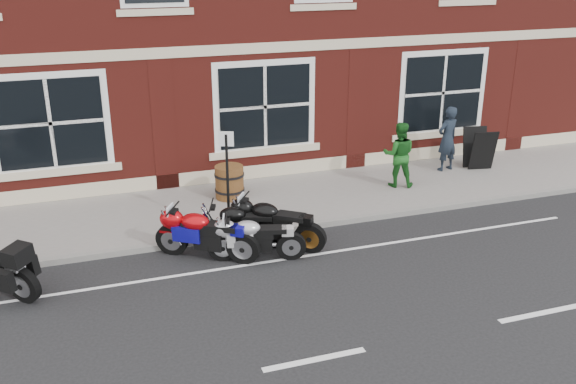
% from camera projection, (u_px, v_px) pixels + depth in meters
% --- Properties ---
extents(ground, '(80.00, 80.00, 0.00)m').
position_uv_depth(ground, '(258.00, 268.00, 12.07)').
color(ground, black).
rests_on(ground, ground).
extents(sidewalk, '(30.00, 3.00, 0.12)m').
position_uv_depth(sidewalk, '(222.00, 208.00, 14.70)').
color(sidewalk, slate).
rests_on(sidewalk, ground).
extents(kerb, '(30.00, 0.16, 0.12)m').
position_uv_depth(kerb, '(239.00, 235.00, 13.30)').
color(kerb, slate).
rests_on(kerb, ground).
extents(moto_sport_red, '(1.83, 1.28, 0.95)m').
position_uv_depth(moto_sport_red, '(205.00, 232.00, 12.28)').
color(moto_sport_red, black).
rests_on(moto_sport_red, ground).
extents(moto_sport_black, '(1.75, 1.39, 0.95)m').
position_uv_depth(moto_sport_black, '(274.00, 221.00, 12.77)').
color(moto_sport_black, black).
rests_on(moto_sport_black, ground).
extents(moto_sport_silver, '(1.84, 0.64, 0.85)m').
position_uv_depth(moto_sport_silver, '(255.00, 237.00, 12.24)').
color(moto_sport_silver, black).
rests_on(moto_sport_silver, ground).
extents(moto_naked_black, '(1.89, 0.79, 0.89)m').
position_uv_depth(moto_naked_black, '(241.00, 223.00, 12.76)').
color(moto_naked_black, black).
rests_on(moto_naked_black, ground).
extents(pedestrian_left, '(0.70, 0.55, 1.71)m').
position_uv_depth(pedestrian_left, '(447.00, 139.00, 16.69)').
color(pedestrian_left, black).
rests_on(pedestrian_left, sidewalk).
extents(pedestrian_right, '(0.96, 0.87, 1.61)m').
position_uv_depth(pedestrian_right, '(399.00, 154.00, 15.60)').
color(pedestrian_right, '#17531A').
rests_on(pedestrian_right, sidewalk).
extents(a_board_sign, '(0.72, 0.54, 1.09)m').
position_uv_depth(a_board_sign, '(479.00, 149.00, 16.92)').
color(a_board_sign, black).
rests_on(a_board_sign, sidewalk).
extents(barrel_planter, '(0.70, 0.70, 0.78)m').
position_uv_depth(barrel_planter, '(229.00, 182.00, 15.00)').
color(barrel_planter, '#552D16').
rests_on(barrel_planter, sidewalk).
extents(parking_sign, '(0.29, 0.13, 2.14)m').
position_uv_depth(parking_sign, '(227.00, 175.00, 12.96)').
color(parking_sign, black).
rests_on(parking_sign, sidewalk).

